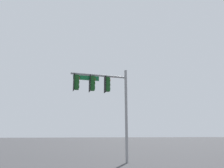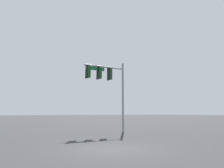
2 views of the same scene
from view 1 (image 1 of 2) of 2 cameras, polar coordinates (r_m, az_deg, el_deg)
signal_pole_near at (r=16.68m, az=-2.06°, el=-2.34°), size 4.46×0.65×7.08m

